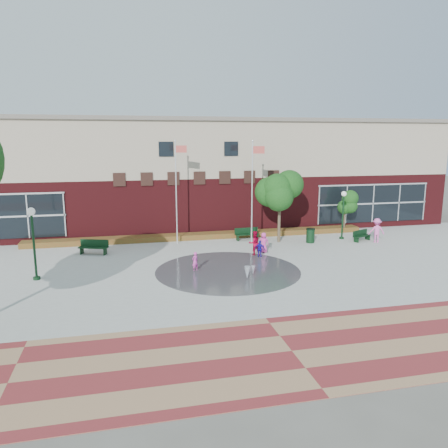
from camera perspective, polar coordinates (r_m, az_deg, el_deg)
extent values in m
plane|color=#666056|center=(22.73, 2.28, -8.35)|extent=(120.00, 120.00, 0.00)
cube|color=#A8A8A0|center=(26.42, 0.00, -5.53)|extent=(46.00, 18.00, 0.01)
cube|color=maroon|center=(16.62, 8.85, -16.11)|extent=(46.00, 6.00, 0.01)
cylinder|color=#383A3D|center=(25.49, 0.50, -6.16)|extent=(8.40, 8.40, 0.01)
cube|color=#511216|center=(38.96, -4.45, 3.22)|extent=(44.00, 10.00, 4.50)
cube|color=tan|center=(38.60, -4.55, 9.85)|extent=(44.00, 10.00, 4.50)
cube|color=slate|center=(38.62, -4.60, 13.26)|extent=(44.40, 10.40, 0.30)
cube|color=black|center=(39.44, 18.84, 2.56)|extent=(10.00, 0.12, 3.19)
cube|color=black|center=(33.32, -7.58, 9.68)|extent=(1.10, 0.10, 1.10)
cube|color=black|center=(34.15, 0.92, 9.80)|extent=(1.10, 0.10, 1.10)
cube|color=#A32A18|center=(33.63, -2.89, -1.92)|extent=(26.00, 1.20, 0.40)
cylinder|color=white|center=(31.52, -6.26, 3.97)|extent=(0.09, 0.09, 7.38)
sphere|color=white|center=(31.28, -6.40, 10.78)|extent=(0.14, 0.14, 0.14)
cube|color=#C34A43|center=(31.21, -5.64, 9.72)|extent=(0.78, 0.26, 0.50)
cylinder|color=white|center=(31.41, 3.68, 3.96)|extent=(0.09, 0.09, 7.35)
sphere|color=white|center=(31.17, 3.76, 10.77)|extent=(0.15, 0.15, 0.15)
cube|color=#C34A43|center=(31.20, 4.54, 9.63)|extent=(0.83, 0.23, 0.52)
cylinder|color=black|center=(25.60, -23.55, -2.88)|extent=(0.13, 0.13, 3.59)
cylinder|color=black|center=(26.04, -23.26, -6.53)|extent=(0.38, 0.38, 0.17)
sphere|color=white|center=(25.23, -23.89, 1.50)|extent=(0.42, 0.42, 0.42)
cylinder|color=black|center=(34.32, 15.24, 0.79)|extent=(0.12, 0.12, 3.31)
cylinder|color=black|center=(34.63, 15.11, -1.78)|extent=(0.35, 0.35, 0.16)
sphere|color=white|center=(34.05, 15.39, 3.82)|extent=(0.39, 0.39, 0.39)
cube|color=black|center=(30.19, -16.71, -2.95)|extent=(2.01, 1.15, 0.06)
cube|color=black|center=(30.34, -16.56, -2.39)|extent=(1.85, 0.69, 0.48)
cube|color=black|center=(33.00, 3.04, -1.35)|extent=(1.89, 0.65, 0.06)
cube|color=black|center=(33.16, 2.91, -0.87)|extent=(1.85, 0.19, 0.46)
cube|color=black|center=(34.22, 17.60, -1.49)|extent=(1.71, 1.10, 0.06)
cube|color=black|center=(34.29, 17.34, -1.09)|extent=(1.54, 0.73, 0.42)
cylinder|color=black|center=(32.77, 11.21, -1.55)|extent=(0.61, 0.61, 1.02)
cylinder|color=black|center=(32.66, 11.25, -0.65)|extent=(0.65, 0.65, 0.06)
cylinder|color=#463828|center=(32.39, 7.21, 0.34)|extent=(0.21, 0.21, 3.14)
cylinder|color=#463828|center=(36.97, 15.43, 0.51)|extent=(0.18, 0.18, 2.06)
cone|color=white|center=(24.05, 3.05, -7.25)|extent=(0.36, 0.36, 0.70)
cone|color=white|center=(24.82, 3.82, -6.68)|extent=(0.22, 0.22, 0.50)
imported|color=#DA42AD|center=(25.37, -3.80, -4.92)|extent=(0.50, 0.46, 1.15)
imported|color=#A8062A|center=(28.74, 3.99, -2.51)|extent=(0.86, 0.70, 1.63)
imported|color=#E33FA5|center=(29.48, 5.20, -2.44)|extent=(0.78, 0.63, 1.38)
imported|color=#1D15AF|center=(28.29, 4.71, -3.27)|extent=(0.71, 0.55, 1.12)
imported|color=pink|center=(34.10, 19.32, -0.81)|extent=(1.29, 0.94, 1.80)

